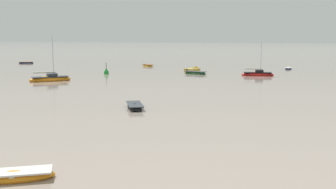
{
  "coord_description": "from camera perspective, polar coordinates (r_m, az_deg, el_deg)",
  "views": [
    {
      "loc": [
        4.94,
        -4.85,
        7.24
      ],
      "look_at": [
        -8.37,
        39.85,
        0.35
      ],
      "focal_mm": 42.7,
      "sensor_mm": 36.0,
      "label": 1
    }
  ],
  "objects": [
    {
      "name": "rowboat_moored_0",
      "position": [
        22.07,
        -21.15,
        -10.85
      ],
      "size": [
        4.24,
        3.23,
        0.64
      ],
      "rotation": [
        0.0,
        0.0,
        0.52
      ],
      "color": "orange",
      "rests_on": "ground"
    },
    {
      "name": "rowboat_moored_1",
      "position": [
        76.46,
        3.92,
        3.09
      ],
      "size": [
        4.75,
        2.76,
        0.71
      ],
      "rotation": [
        0.0,
        0.0,
        2.85
      ],
      "color": "#23602D",
      "rests_on": "ground"
    },
    {
      "name": "motorboat_moored_0",
      "position": [
        83.44,
        3.74,
        3.54
      ],
      "size": [
        3.05,
        4.54,
        1.48
      ],
      "rotation": [
        0.0,
        0.0,
        1.17
      ],
      "color": "gold",
      "rests_on": "ground"
    },
    {
      "name": "rowboat_moored_2",
      "position": [
        40.24,
        -4.76,
        -1.73
      ],
      "size": [
        3.23,
        4.44,
        0.67
      ],
      "rotation": [
        0.0,
        0.0,
        5.19
      ],
      "color": "black",
      "rests_on": "ground"
    },
    {
      "name": "sailboat_moored_0",
      "position": [
        67.23,
        -16.47,
        2.14
      ],
      "size": [
        6.2,
        6.01,
        7.39
      ],
      "rotation": [
        0.0,
        0.0,
        0.76
      ],
      "color": "orange",
      "rests_on": "ground"
    },
    {
      "name": "rowboat_moored_4",
      "position": [
        91.0,
        16.8,
        3.56
      ],
      "size": [
        1.89,
        3.45,
        0.52
      ],
      "rotation": [
        0.0,
        0.0,
        4.47
      ],
      "color": "navy",
      "rests_on": "ground"
    },
    {
      "name": "rowboat_moored_5",
      "position": [
        111.91,
        -19.6,
        4.29
      ],
      "size": [
        4.01,
        2.64,
        0.6
      ],
      "rotation": [
        0.0,
        0.0,
        0.39
      ],
      "color": "navy",
      "rests_on": "ground"
    },
    {
      "name": "rowboat_moored_6",
      "position": [
        95.82,
        -2.89,
        4.15
      ],
      "size": [
        3.87,
        3.48,
        0.62
      ],
      "rotation": [
        0.0,
        0.0,
        2.47
      ],
      "color": "gold",
      "rests_on": "ground"
    },
    {
      "name": "sailboat_moored_1",
      "position": [
        74.6,
        12.67,
        2.84
      ],
      "size": [
        6.05,
        2.8,
        6.53
      ],
      "rotation": [
        0.0,
        0.0,
        0.18
      ],
      "color": "red",
      "rests_on": "ground"
    },
    {
      "name": "channel_buoy",
      "position": [
        76.97,
        -8.8,
        3.24
      ],
      "size": [
        0.9,
        0.9,
        2.3
      ],
      "color": "#198C2D",
      "rests_on": "ground"
    }
  ]
}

